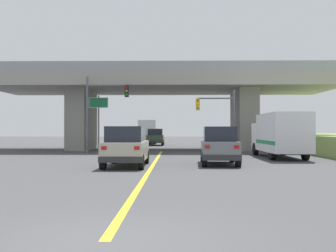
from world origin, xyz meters
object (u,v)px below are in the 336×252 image
object	(u,v)px
suv_crossing	(219,146)
highway_sign	(98,110)
traffic_signal_nearside	(220,113)
traffic_signal_farside	(101,104)
sedan_oncoming	(156,137)
semi_truck_distant	(148,132)
box_truck	(280,134)
suv_lead	(126,146)

from	to	relation	value
suv_crossing	highway_sign	size ratio (longest dim) A/B	0.92
suv_crossing	traffic_signal_nearside	distance (m)	11.29
highway_sign	traffic_signal_farside	bearing A→B (deg)	-75.41
suv_crossing	sedan_oncoming	xyz separation A→B (m)	(-4.72, 27.30, 0.00)
traffic_signal_nearside	semi_truck_distant	bearing A→B (deg)	107.77
traffic_signal_farside	highway_sign	size ratio (longest dim) A/B	1.27
traffic_signal_nearside	semi_truck_distant	size ratio (longest dim) A/B	0.69
sedan_oncoming	box_truck	bearing A→B (deg)	-67.13
sedan_oncoming	traffic_signal_farside	distance (m)	17.13
suv_lead	semi_truck_distant	bearing A→B (deg)	91.94
highway_sign	traffic_signal_nearside	bearing A→B (deg)	-13.09
semi_truck_distant	box_truck	bearing A→B (deg)	-69.66
traffic_signal_farside	semi_truck_distant	size ratio (longest dim) A/B	0.83
suv_crossing	sedan_oncoming	bearing A→B (deg)	102.47
box_truck	highway_sign	xyz separation A→B (m)	(-13.62, 8.16, 2.02)
box_truck	traffic_signal_farside	distance (m)	14.29
suv_crossing	highway_sign	xyz separation A→B (m)	(-9.04, 13.40, 2.57)
suv_lead	suv_crossing	bearing A→B (deg)	14.88
suv_lead	traffic_signal_farside	world-z (taller)	traffic_signal_farside
suv_crossing	box_truck	size ratio (longest dim) A/B	0.60
traffic_signal_nearside	traffic_signal_farside	distance (m)	9.69
traffic_signal_nearside	suv_lead	bearing A→B (deg)	-116.53
suv_crossing	semi_truck_distant	bearing A→B (deg)	102.74
suv_crossing	suv_lead	bearing A→B (deg)	-162.47
traffic_signal_farside	suv_crossing	bearing A→B (deg)	-52.27
suv_lead	semi_truck_distant	world-z (taller)	semi_truck_distant
traffic_signal_farside	highway_sign	world-z (taller)	traffic_signal_farside
suv_lead	highway_sign	bearing A→B (deg)	106.01
highway_sign	semi_truck_distant	bearing A→B (deg)	81.59
traffic_signal_nearside	highway_sign	bearing A→B (deg)	166.91
suv_crossing	semi_truck_distant	size ratio (longest dim) A/B	0.60
traffic_signal_farside	box_truck	bearing A→B (deg)	-23.28
traffic_signal_nearside	semi_truck_distant	xyz separation A→B (m)	(-7.32, 22.83, -1.57)
suv_crossing	highway_sign	distance (m)	16.36
traffic_signal_farside	semi_truck_distant	bearing A→B (deg)	84.17
traffic_signal_nearside	highway_sign	world-z (taller)	traffic_signal_nearside
suv_lead	semi_truck_distant	size ratio (longest dim) A/B	0.62
suv_crossing	highway_sign	world-z (taller)	highway_sign
box_truck	sedan_oncoming	size ratio (longest dim) A/B	1.67
highway_sign	semi_truck_distant	distance (m)	20.74
semi_truck_distant	suv_lead	bearing A→B (deg)	-88.06
traffic_signal_nearside	highway_sign	distance (m)	10.62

